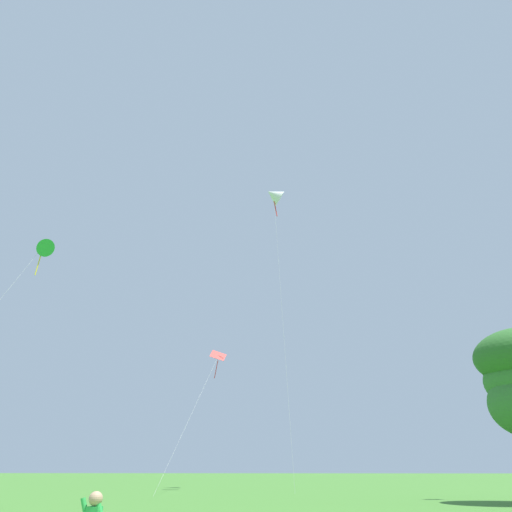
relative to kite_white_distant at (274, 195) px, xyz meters
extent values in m
cone|color=white|center=(0.00, 0.00, 0.02)|extent=(2.51, 2.28, 2.20)
cylinder|color=red|center=(0.14, -0.18, -1.65)|extent=(0.42, 0.50, 1.95)
cylinder|color=silver|center=(0.69, -3.78, -13.72)|extent=(1.40, 7.58, 27.17)
cone|color=green|center=(-16.32, -12.87, -10.93)|extent=(2.06, 1.98, 1.68)
cylinder|color=yellow|center=(-16.32, -13.01, -12.38)|extent=(0.08, 0.36, 1.83)
cube|color=red|center=(-4.88, -2.52, -16.90)|extent=(1.36, 0.79, 1.08)
cylinder|color=#3F382D|center=(-4.88, -2.52, -16.90)|extent=(1.01, 0.27, 0.53)
cylinder|color=red|center=(-5.02, -2.44, -18.06)|extent=(0.36, 0.22, 1.47)
cylinder|color=silver|center=(-5.97, -7.20, -22.15)|extent=(2.19, 9.38, 10.32)
sphere|color=tan|center=(-0.78, -37.53, -26.12)|extent=(0.17, 0.17, 0.17)
camera|label=1|loc=(1.80, -44.29, -25.78)|focal=34.87mm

